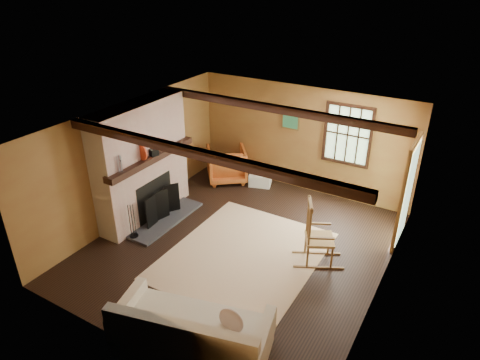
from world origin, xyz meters
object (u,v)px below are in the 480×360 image
Objects in this scene: laundry_basket at (260,179)px; fireplace at (143,167)px; rocking_chair at (317,237)px; sofa at (192,335)px; armchair at (227,164)px.

fireplace is at bearing -120.30° from laundry_basket.
fireplace is 2.91m from laundry_basket.
rocking_chair reaches higher than sofa.
laundry_basket is (1.39, 2.37, -0.95)m from fireplace.
sofa is (2.89, -2.40, -0.80)m from fireplace.
fireplace is 4.80× the size of laundry_basket.
fireplace reaches higher than sofa.
fireplace is 2.65× the size of armchair.
rocking_chair is 2.80m from sofa.
armchair is at bearing 75.74° from fireplace.
sofa is at bearing -72.52° from laundry_basket.
laundry_basket is (-2.20, 2.07, -0.36)m from rocking_chair.
laundry_basket is (-1.50, 4.78, -0.15)m from sofa.
rocking_chair is 3.57m from armchair.
laundry_basket is at bearing 152.98° from armchair.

